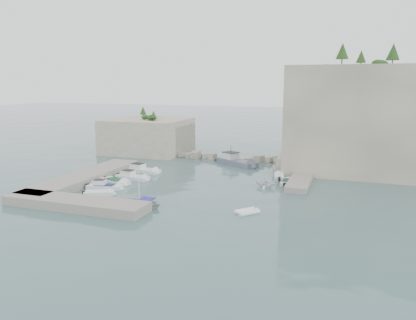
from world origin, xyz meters
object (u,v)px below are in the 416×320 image
(inflatable_dinghy, at_px, (247,213))
(tender_east_b, at_px, (287,184))
(work_boat, at_px, (237,165))
(motorboat_c, at_px, (115,183))
(tender_east_c, at_px, (279,178))
(rowboat, at_px, (139,207))
(tender_east_a, at_px, (265,187))
(tender_east_d, at_px, (282,174))
(motorboat_b, at_px, (133,179))
(motorboat_e, at_px, (99,195))
(motorboat_a, at_px, (142,172))
(motorboat_d, at_px, (105,189))

(inflatable_dinghy, bearing_deg, tender_east_b, 33.22)
(tender_east_b, distance_m, work_boat, 15.51)
(motorboat_c, distance_m, tender_east_c, 24.72)
(rowboat, bearing_deg, work_boat, -7.23)
(tender_east_a, bearing_deg, work_boat, 38.87)
(inflatable_dinghy, relative_size, tender_east_a, 0.99)
(motorboat_c, distance_m, tender_east_d, 26.20)
(motorboat_b, height_order, motorboat_c, motorboat_b)
(tender_east_b, bearing_deg, tender_east_d, 16.01)
(motorboat_e, xyz_separation_m, rowboat, (7.42, -2.74, 0.00))
(motorboat_a, distance_m, motorboat_c, 8.21)
(motorboat_b, bearing_deg, tender_east_b, 19.03)
(inflatable_dinghy, xyz_separation_m, work_boat, (-8.31, 26.31, 0.00))
(motorboat_c, bearing_deg, motorboat_b, 92.77)
(tender_east_a, distance_m, tender_east_d, 9.14)
(motorboat_d, bearing_deg, rowboat, -44.80)
(tender_east_b, distance_m, tender_east_d, 6.52)
(tender_east_d, bearing_deg, motorboat_d, 156.53)
(motorboat_a, xyz_separation_m, motorboat_e, (1.47, -14.50, 0.00))
(tender_east_b, bearing_deg, motorboat_c, 109.46)
(rowboat, distance_m, inflatable_dinghy, 12.71)
(work_boat, bearing_deg, tender_east_b, -15.16)
(motorboat_d, xyz_separation_m, motorboat_e, (1.07, -2.95, 0.00))
(motorboat_c, relative_size, tender_east_a, 1.91)
(motorboat_e, bearing_deg, motorboat_a, 71.37)
(motorboat_c, bearing_deg, tender_east_a, 35.82)
(motorboat_b, distance_m, motorboat_c, 3.31)
(motorboat_b, xyz_separation_m, work_boat, (12.08, 15.94, 0.00))
(tender_east_c, bearing_deg, motorboat_a, 87.03)
(motorboat_b, relative_size, motorboat_e, 1.44)
(motorboat_c, bearing_deg, motorboat_d, -59.55)
(motorboat_b, bearing_deg, work_boat, 60.44)
(motorboat_a, height_order, tender_east_b, motorboat_a)
(motorboat_a, xyz_separation_m, tender_east_a, (21.13, -3.30, 0.00))
(motorboat_d, distance_m, tender_east_b, 25.80)
(tender_east_c, relative_size, work_boat, 0.48)
(motorboat_a, height_order, tender_east_c, motorboat_a)
(tender_east_d, bearing_deg, motorboat_e, 162.43)
(tender_east_d, xyz_separation_m, work_boat, (-8.93, 5.05, 0.00))
(tender_east_d, distance_m, work_boat, 10.26)
(tender_east_a, bearing_deg, motorboat_a, 90.61)
(motorboat_e, distance_m, rowboat, 7.91)
(inflatable_dinghy, height_order, tender_east_b, tender_east_b)
(inflatable_dinghy, distance_m, tender_east_c, 18.43)
(tender_east_d, relative_size, work_boat, 0.46)
(motorboat_e, height_order, tender_east_a, tender_east_a)
(rowboat, xyz_separation_m, work_boat, (4.27, 28.09, 0.00))
(inflatable_dinghy, height_order, work_boat, work_boat)
(motorboat_d, relative_size, inflatable_dinghy, 1.86)
(motorboat_b, relative_size, tender_east_a, 2.02)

